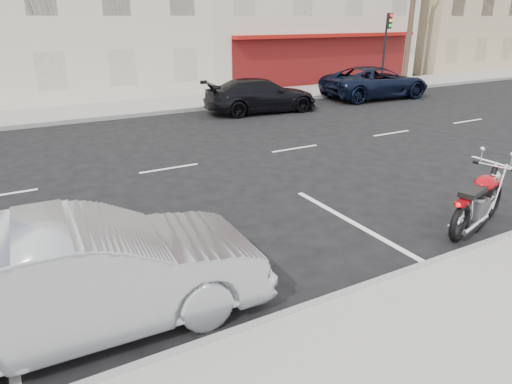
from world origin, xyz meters
TOP-DOWN VIEW (x-y plane):
  - ground at (0.00, 0.00)m, footprint 120.00×120.00m
  - sidewalk_far at (-5.00, 8.70)m, footprint 80.00×3.40m
  - curb_near at (-5.00, -7.00)m, footprint 80.00×0.12m
  - curb_far at (-5.00, 7.00)m, footprint 80.00×0.12m
  - traffic_light at (13.50, 8.33)m, footprint 0.26×0.30m
  - fire_hydrant at (12.00, 8.50)m, footprint 0.20×0.20m
  - motorcycle at (2.63, -6.12)m, footprint 2.21×0.93m
  - sedan_silver at (-5.07, -5.86)m, footprint 4.68×1.78m
  - suv_far at (10.59, 5.80)m, footprint 5.59×2.82m
  - car_far at (3.95, 5.49)m, footprint 4.96×2.41m

SIDE VIEW (x-z plane):
  - ground at x=0.00m, z-range 0.00..0.00m
  - sidewalk_far at x=-5.00m, z-range 0.00..0.15m
  - curb_near at x=-5.00m, z-range 0.00..0.16m
  - curb_far at x=-5.00m, z-range 0.00..0.16m
  - motorcycle at x=2.63m, z-range -0.05..1.08m
  - fire_hydrant at x=12.00m, z-range 0.17..0.89m
  - car_far at x=3.95m, z-range 0.00..1.39m
  - suv_far at x=10.59m, z-range 0.00..1.51m
  - sedan_silver at x=-5.07m, z-range 0.00..1.52m
  - traffic_light at x=13.50m, z-range 0.66..4.46m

